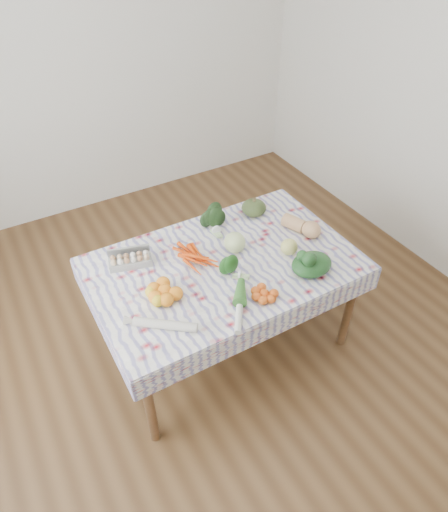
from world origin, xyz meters
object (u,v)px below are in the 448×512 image
Objects in this scene: dining_table at (224,273)px; cabbage at (235,242)px; grapefruit at (289,247)px; kabocha_squash at (254,208)px; butternut_squash at (302,225)px; egg_carton at (130,261)px.

cabbage is (0.12, 0.07, 0.15)m from dining_table.
cabbage reaches higher than grapefruit.
dining_table is at bearing -141.77° from kabocha_squash.
butternut_squash is (0.50, -0.06, -0.01)m from cabbage.
dining_table is at bearing 160.31° from butternut_squash.
grapefruit is at bearing -167.17° from butternut_squash.
kabocha_squash is at bearing 95.12° from butternut_squash.
cabbage is 1.27× the size of grapefruit.
kabocha_squash reaches higher than dining_table.
cabbage is 0.51× the size of butternut_squash.
kabocha_squash is at bearing 40.75° from cabbage.
dining_table is 6.07× the size of egg_carton.
butternut_squash is at bearing 33.74° from grapefruit.
dining_table is 14.61× the size of grapefruit.
cabbage reaches higher than dining_table.
egg_carton is 1.90× the size of cabbage.
butternut_squash is (1.13, -0.26, 0.03)m from egg_carton.
kabocha_squash is 0.44m from cabbage.
kabocha_squash is at bearing 38.23° from dining_table.
cabbage reaches higher than butternut_squash.
cabbage reaches higher than egg_carton.
cabbage reaches higher than kabocha_squash.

